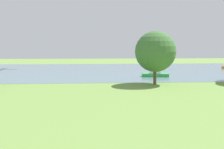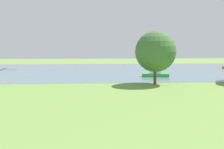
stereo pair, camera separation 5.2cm
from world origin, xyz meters
TOP-DOWN VIEW (x-y plane):
  - ground_plane at (0.00, 22.00)m, footprint 160.00×160.00m
  - water_surface at (0.00, 50.00)m, footprint 140.00×40.00m
  - sailboat_green at (10.50, 37.30)m, footprint 4.94×2.04m
  - tree_east_far at (8.35, 28.54)m, footprint 5.97×5.97m

SIDE VIEW (x-z plane):
  - ground_plane at x=0.00m, z-range 0.00..0.00m
  - water_surface at x=0.00m, z-range 0.00..0.02m
  - sailboat_green at x=10.50m, z-range -3.21..4.15m
  - tree_east_far at x=8.35m, z-range 0.90..8.69m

